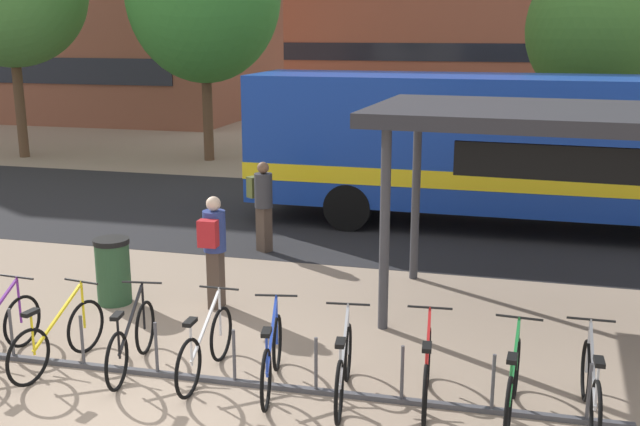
{
  "coord_description": "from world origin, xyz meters",
  "views": [
    {
      "loc": [
        3.83,
        -6.82,
        4.13
      ],
      "look_at": [
        0.88,
        4.49,
        1.24
      ],
      "focal_mm": 41.77,
      "sensor_mm": 36.0,
      "label": 1
    }
  ],
  "objects_px": {
    "parked_bicycle_yellow_2": "(58,339)",
    "commuter_red_pack_0": "(214,245)",
    "transit_shelter": "(589,124)",
    "parked_bicycle_silver_6": "(344,369)",
    "parked_bicycle_red_7": "(427,373)",
    "trash_bin": "(113,271)",
    "street_tree_0": "(592,29)",
    "parked_bicycle_white_4": "(206,348)",
    "parked_bicycle_silver_9": "(591,388)",
    "parked_bicycle_blue_5": "(272,358)",
    "parked_bicycle_green_8": "(512,385)",
    "commuter_olive_pack_2": "(262,200)",
    "city_bus": "(538,146)",
    "parked_bicycle_black_3": "(132,341)"
  },
  "relations": [
    {
      "from": "parked_bicycle_red_7",
      "to": "parked_bicycle_silver_9",
      "type": "height_order",
      "value": "same"
    },
    {
      "from": "trash_bin",
      "to": "street_tree_0",
      "type": "xyz_separation_m",
      "value": [
        7.75,
        12.27,
        3.62
      ]
    },
    {
      "from": "parked_bicycle_green_8",
      "to": "parked_bicycle_silver_9",
      "type": "xyz_separation_m",
      "value": [
        0.82,
        0.14,
        0.0
      ]
    },
    {
      "from": "parked_bicycle_blue_5",
      "to": "street_tree_0",
      "type": "bearing_deg",
      "value": -28.27
    },
    {
      "from": "commuter_red_pack_0",
      "to": "parked_bicycle_black_3",
      "type": "bearing_deg",
      "value": 173.23
    },
    {
      "from": "parked_bicycle_white_4",
      "to": "parked_bicycle_silver_9",
      "type": "xyz_separation_m",
      "value": [
        4.42,
        0.07,
        0.0
      ]
    },
    {
      "from": "parked_bicycle_yellow_2",
      "to": "trash_bin",
      "type": "height_order",
      "value": "trash_bin"
    },
    {
      "from": "parked_bicycle_yellow_2",
      "to": "parked_bicycle_black_3",
      "type": "height_order",
      "value": "same"
    },
    {
      "from": "trash_bin",
      "to": "parked_bicycle_red_7",
      "type": "bearing_deg",
      "value": -21.82
    },
    {
      "from": "parked_bicycle_silver_6",
      "to": "parked_bicycle_red_7",
      "type": "height_order",
      "value": "same"
    },
    {
      "from": "parked_bicycle_silver_9",
      "to": "transit_shelter",
      "type": "height_order",
      "value": "transit_shelter"
    },
    {
      "from": "parked_bicycle_blue_5",
      "to": "parked_bicycle_green_8",
      "type": "bearing_deg",
      "value": -100.87
    },
    {
      "from": "city_bus",
      "to": "parked_bicycle_blue_5",
      "type": "relative_size",
      "value": 7.07
    },
    {
      "from": "parked_bicycle_red_7",
      "to": "commuter_olive_pack_2",
      "type": "bearing_deg",
      "value": 30.74
    },
    {
      "from": "parked_bicycle_black_3",
      "to": "city_bus",
      "type": "bearing_deg",
      "value": -39.62
    },
    {
      "from": "transit_shelter",
      "to": "parked_bicycle_red_7",
      "type": "bearing_deg",
      "value": -117.04
    },
    {
      "from": "parked_bicycle_blue_5",
      "to": "commuter_red_pack_0",
      "type": "xyz_separation_m",
      "value": [
        -1.65,
        2.27,
        0.62
      ]
    },
    {
      "from": "parked_bicycle_black_3",
      "to": "parked_bicycle_red_7",
      "type": "bearing_deg",
      "value": -98.45
    },
    {
      "from": "parked_bicycle_black_3",
      "to": "trash_bin",
      "type": "xyz_separation_m",
      "value": [
        -1.42,
        2.06,
        0.13
      ]
    },
    {
      "from": "parked_bicycle_red_7",
      "to": "city_bus",
      "type": "bearing_deg",
      "value": -13.45
    },
    {
      "from": "city_bus",
      "to": "parked_bicycle_black_3",
      "type": "distance_m",
      "value": 9.78
    },
    {
      "from": "parked_bicycle_black_3",
      "to": "parked_bicycle_silver_6",
      "type": "bearing_deg",
      "value": -100.88
    },
    {
      "from": "parked_bicycle_green_8",
      "to": "commuter_olive_pack_2",
      "type": "distance_m",
      "value": 7.1
    },
    {
      "from": "parked_bicycle_yellow_2",
      "to": "transit_shelter",
      "type": "bearing_deg",
      "value": -54.95
    },
    {
      "from": "parked_bicycle_yellow_2",
      "to": "street_tree_0",
      "type": "height_order",
      "value": "street_tree_0"
    },
    {
      "from": "commuter_olive_pack_2",
      "to": "parked_bicycle_blue_5",
      "type": "bearing_deg",
      "value": -37.16
    },
    {
      "from": "parked_bicycle_red_7",
      "to": "parked_bicycle_green_8",
      "type": "height_order",
      "value": "same"
    },
    {
      "from": "parked_bicycle_silver_9",
      "to": "parked_bicycle_red_7",
      "type": "bearing_deg",
      "value": 92.04
    },
    {
      "from": "city_bus",
      "to": "parked_bicycle_black_3",
      "type": "xyz_separation_m",
      "value": [
        -4.92,
        -8.33,
        -1.39
      ]
    },
    {
      "from": "parked_bicycle_blue_5",
      "to": "street_tree_0",
      "type": "relative_size",
      "value": 0.28
    },
    {
      "from": "parked_bicycle_black_3",
      "to": "commuter_red_pack_0",
      "type": "distance_m",
      "value": 2.34
    },
    {
      "from": "parked_bicycle_red_7",
      "to": "transit_shelter",
      "type": "height_order",
      "value": "transit_shelter"
    },
    {
      "from": "parked_bicycle_white_4",
      "to": "commuter_olive_pack_2",
      "type": "height_order",
      "value": "commuter_olive_pack_2"
    },
    {
      "from": "parked_bicycle_red_7",
      "to": "trash_bin",
      "type": "bearing_deg",
      "value": 63.53
    },
    {
      "from": "parked_bicycle_white_4",
      "to": "parked_bicycle_silver_9",
      "type": "height_order",
      "value": "same"
    },
    {
      "from": "parked_bicycle_black_3",
      "to": "street_tree_0",
      "type": "bearing_deg",
      "value": -32.87
    },
    {
      "from": "commuter_olive_pack_2",
      "to": "trash_bin",
      "type": "xyz_separation_m",
      "value": [
        -1.33,
        -3.23,
        -0.48
      ]
    },
    {
      "from": "street_tree_0",
      "to": "commuter_olive_pack_2",
      "type": "bearing_deg",
      "value": -125.4
    },
    {
      "from": "parked_bicycle_silver_6",
      "to": "transit_shelter",
      "type": "bearing_deg",
      "value": -47.8
    },
    {
      "from": "parked_bicycle_silver_9",
      "to": "trash_bin",
      "type": "height_order",
      "value": "trash_bin"
    },
    {
      "from": "parked_bicycle_yellow_2",
      "to": "parked_bicycle_blue_5",
      "type": "bearing_deg",
      "value": -79.07
    },
    {
      "from": "parked_bicycle_black_3",
      "to": "parked_bicycle_silver_6",
      "type": "xyz_separation_m",
      "value": [
        2.71,
        -0.09,
        0.0
      ]
    },
    {
      "from": "parked_bicycle_white_4",
      "to": "commuter_olive_pack_2",
      "type": "xyz_separation_m",
      "value": [
        -1.06,
        5.25,
        0.61
      ]
    },
    {
      "from": "transit_shelter",
      "to": "commuter_red_pack_0",
      "type": "xyz_separation_m",
      "value": [
        -5.23,
        -0.83,
        -1.87
      ]
    },
    {
      "from": "city_bus",
      "to": "street_tree_0",
      "type": "bearing_deg",
      "value": 76.93
    },
    {
      "from": "commuter_olive_pack_2",
      "to": "commuter_red_pack_0",
      "type": "bearing_deg",
      "value": -51.85
    },
    {
      "from": "parked_bicycle_yellow_2",
      "to": "commuter_red_pack_0",
      "type": "distance_m",
      "value": 2.73
    },
    {
      "from": "parked_bicycle_silver_9",
      "to": "commuter_olive_pack_2",
      "type": "relative_size",
      "value": 0.99
    },
    {
      "from": "street_tree_0",
      "to": "parked_bicycle_silver_6",
      "type": "bearing_deg",
      "value": -104.08
    },
    {
      "from": "parked_bicycle_black_3",
      "to": "street_tree_0",
      "type": "relative_size",
      "value": 0.28
    }
  ]
}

